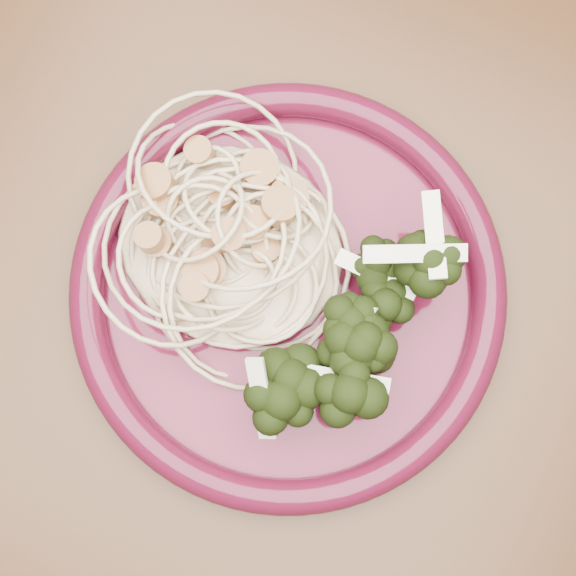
# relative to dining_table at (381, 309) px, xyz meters

# --- Properties ---
(dining_table) EXTENTS (1.20, 0.80, 0.75)m
(dining_table) POSITION_rel_dining_table_xyz_m (0.00, 0.00, 0.00)
(dining_table) COLOR #472814
(dining_table) RESTS_ON ground
(dinner_plate) EXTENTS (0.33, 0.33, 0.02)m
(dinner_plate) POSITION_rel_dining_table_xyz_m (-0.06, -0.03, 0.11)
(dinner_plate) COLOR #500D23
(dinner_plate) RESTS_ON dining_table
(spaghetti_pile) EXTENTS (0.17, 0.16, 0.03)m
(spaghetti_pile) POSITION_rel_dining_table_xyz_m (-0.11, -0.02, 0.12)
(spaghetti_pile) COLOR #C8B388
(spaghetti_pile) RESTS_ON dinner_plate
(scallop_cluster) EXTENTS (0.14, 0.14, 0.04)m
(scallop_cluster) POSITION_rel_dining_table_xyz_m (-0.11, -0.02, 0.16)
(scallop_cluster) COLOR #A87645
(scallop_cluster) RESTS_ON spaghetti_pile
(broccoli_pile) EXTENTS (0.12, 0.16, 0.05)m
(broccoli_pile) POSITION_rel_dining_table_xyz_m (-0.01, -0.05, 0.13)
(broccoli_pile) COLOR black
(broccoli_pile) RESTS_ON dinner_plate
(onion_garnish) EXTENTS (0.08, 0.10, 0.05)m
(onion_garnish) POSITION_rel_dining_table_xyz_m (-0.01, -0.05, 0.16)
(onion_garnish) COLOR #F0F0CD
(onion_garnish) RESTS_ON broccoli_pile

